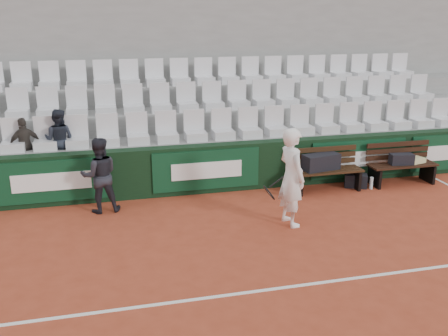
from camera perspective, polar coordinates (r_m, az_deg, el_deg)
The scene contains 22 objects.
ground at distance 7.02m, azimuth 6.29°, elevation -13.53°, with size 80.00×80.00×0.00m, color #A94026.
court_baseline at distance 7.02m, azimuth 6.29°, elevation -13.51°, with size 18.00×0.06×0.01m, color white.
back_barrier at distance 10.35m, azimuth -0.73°, elevation 0.05°, with size 18.00×0.34×1.00m.
grandstand_tier_front at distance 10.93m, azimuth -1.83°, elevation 0.99°, with size 18.00×0.95×1.00m, color gray.
grandstand_tier_mid at distance 11.77m, azimuth -2.80°, elevation 3.32°, with size 18.00×0.95×1.45m, color gray.
grandstand_tier_back at distance 12.62m, azimuth -3.65°, elevation 5.34°, with size 18.00×0.95×1.90m, color gray.
grandstand_rear_wall at distance 13.03m, azimuth -4.26°, elevation 11.28°, with size 18.00×0.30×4.40m, color gray.
seat_row_front at distance 10.56m, azimuth -1.68°, elevation 4.97°, with size 11.90×0.44×0.63m, color silver.
seat_row_mid at distance 11.38m, azimuth -2.71°, elevation 8.19°, with size 11.90×0.44×0.63m, color silver.
seat_row_back at distance 12.25m, azimuth -3.62°, elevation 10.96°, with size 11.90×0.44×0.63m, color silver.
bench_left at distance 10.66m, azimuth 11.61°, elevation -1.35°, with size 1.50×0.56×0.45m, color #351F10.
bench_right at distance 11.51m, azimuth 19.62°, elevation -0.62°, with size 1.50×0.56×0.45m, color black.
sports_bag_left at distance 10.54m, azimuth 11.03°, elevation 0.68°, with size 0.77×0.33×0.33m, color black.
sports_bag_right at distance 11.38m, azimuth 19.63°, elevation 0.96°, with size 0.50×0.23×0.23m, color black.
towel at distance 11.64m, azimuth 21.03°, elevation 0.85°, with size 0.38×0.27×0.10m, color #D0C986.
sports_bag_ground at distance 11.04m, azimuth 14.82°, elevation -1.39°, with size 0.46×0.28×0.28m, color black.
water_bottle_near at distance 10.24m, azimuth 6.84°, elevation -2.52°, with size 0.07×0.07×0.24m, color #B0BEC7.
water_bottle_far at distance 11.00m, azimuth 16.49°, elevation -1.66°, with size 0.07×0.07×0.26m, color silver.
tennis_player at distance 8.68m, azimuth 7.70°, elevation -1.05°, with size 0.76×0.71×1.74m.
ball_kid at distance 9.48m, azimuth -14.03°, elevation -0.81°, with size 0.69×0.54×1.42m, color black.
spectator_b at distance 10.45m, azimuth -22.04°, elevation 4.84°, with size 0.64×0.26×1.09m, color #322D28.
spectator_c at distance 10.36m, azimuth -18.54°, elevation 5.51°, with size 0.60×0.46×1.23m, color #1D222C.
Camera 1 is at (-2.14, -5.63, 3.61)m, focal length 40.00 mm.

